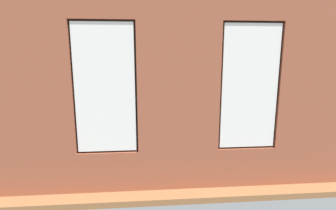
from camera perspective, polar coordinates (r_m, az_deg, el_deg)
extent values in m
cube|color=#99663D|center=(6.91, -0.45, -7.53)|extent=(6.62, 5.88, 0.10)
cube|color=#9E5138|center=(4.88, 30.23, 3.53)|extent=(1.43, 0.16, 3.30)
cube|color=#9E5138|center=(4.03, 2.34, 3.73)|extent=(1.27, 0.16, 3.30)
cube|color=#9E5138|center=(4.38, -29.04, 2.93)|extent=(1.43, 0.16, 3.30)
cube|color=#9E5138|center=(4.66, 16.21, -12.59)|extent=(0.95, 0.16, 0.65)
cube|color=white|center=(4.27, 17.36, 3.66)|extent=(0.89, 0.03, 1.93)
cube|color=#38281E|center=(4.33, 17.07, 3.76)|extent=(0.95, 0.04, 1.99)
cube|color=#9E5138|center=(4.41, -12.68, -13.80)|extent=(0.95, 0.16, 0.65)
cube|color=white|center=(4.00, -13.56, 3.37)|extent=(0.89, 0.03, 1.93)
cube|color=#38281E|center=(4.06, -13.44, 3.49)|extent=(0.95, 0.04, 1.99)
cube|color=tan|center=(4.38, 2.07, -9.52)|extent=(3.36, 0.24, 0.06)
cube|color=black|center=(4.09, 2.23, 9.31)|extent=(0.47, 0.03, 0.64)
cube|color=#389360|center=(4.10, 2.20, 9.32)|extent=(0.41, 0.01, 0.58)
cube|color=silver|center=(6.80, -26.17, 5.66)|extent=(0.10, 4.88, 3.30)
cube|color=black|center=(5.06, -2.23, -11.59)|extent=(2.03, 0.85, 0.42)
cube|color=black|center=(4.61, -2.08, -8.57)|extent=(2.03, 0.24, 0.38)
cube|color=black|center=(5.07, 8.09, -7.91)|extent=(0.22, 0.85, 0.24)
cube|color=black|center=(5.00, -12.78, -8.38)|extent=(0.22, 0.85, 0.24)
cube|color=#232326|center=(5.03, 2.29, -8.43)|extent=(0.73, 0.65, 0.12)
cube|color=#232326|center=(5.00, -6.87, -8.64)|extent=(0.73, 0.65, 0.12)
cube|color=black|center=(6.75, 19.64, -6.34)|extent=(0.96, 2.00, 0.42)
cube|color=black|center=(6.80, 22.29, -2.90)|extent=(0.35, 1.97, 0.38)
cube|color=black|center=(7.42, 16.71, -2.12)|extent=(0.86, 0.27, 0.24)
cube|color=black|center=(5.95, 23.72, -5.88)|extent=(0.86, 0.27, 0.24)
cube|color=#232326|center=(6.99, 18.06, -3.36)|extent=(0.68, 0.73, 0.12)
cube|color=#232326|center=(6.34, 21.07, -5.03)|extent=(0.68, 0.73, 0.12)
cube|color=#A87547|center=(7.24, -0.22, -2.95)|extent=(1.47, 0.85, 0.04)
cube|color=#A87547|center=(7.73, 4.55, -3.68)|extent=(0.07, 0.07, 0.38)
cube|color=#A87547|center=(7.63, -5.51, -3.90)|extent=(0.07, 0.07, 0.38)
cube|color=#A87547|center=(7.04, 5.52, -5.20)|extent=(0.07, 0.07, 0.38)
cube|color=#A87547|center=(6.93, -5.56, -5.47)|extent=(0.07, 0.07, 0.38)
cylinder|color=silver|center=(7.08, -3.69, -2.69)|extent=(0.09, 0.09, 0.11)
cylinder|color=#B7333D|center=(7.41, 2.80, -2.05)|extent=(0.08, 0.08, 0.11)
cylinder|color=#47423D|center=(7.23, -0.22, -2.45)|extent=(0.11, 0.11, 0.09)
sphere|color=#3D8E42|center=(7.20, -0.22, -1.65)|extent=(0.13, 0.13, 0.13)
cube|color=black|center=(7.33, -1.72, -2.54)|extent=(0.14, 0.17, 0.02)
cube|color=black|center=(7.49, -21.49, -4.61)|extent=(1.04, 0.42, 0.46)
cube|color=black|center=(7.43, -21.63, -2.72)|extent=(0.46, 0.20, 0.05)
cube|color=black|center=(7.42, -21.67, -2.31)|extent=(0.06, 0.04, 0.06)
cube|color=black|center=(7.35, -21.86, 0.33)|extent=(1.06, 0.04, 0.64)
cube|color=black|center=(7.37, -21.81, 0.37)|extent=(1.01, 0.01, 0.59)
cylinder|color=olive|center=(8.43, -5.25, -2.77)|extent=(0.47, 0.47, 0.28)
ellipsoid|color=silver|center=(8.36, -5.29, -0.64)|extent=(1.03, 1.03, 0.41)
ellipsoid|color=navy|center=(8.34, -5.83, 0.05)|extent=(0.44, 0.44, 0.18)
cylinder|color=beige|center=(7.94, 13.03, -4.29)|extent=(0.15, 0.15, 0.18)
cylinder|color=brown|center=(7.90, 13.08, -3.33)|extent=(0.02, 0.02, 0.10)
ellipsoid|color=#286B2D|center=(7.86, 13.14, -1.95)|extent=(0.34, 0.34, 0.29)
cylinder|color=brown|center=(9.19, 14.06, -1.62)|extent=(0.39, 0.39, 0.36)
cylinder|color=brown|center=(9.14, 14.13, -0.12)|extent=(0.06, 0.06, 0.13)
ellipsoid|color=#1E5B28|center=(9.07, 14.24, 2.18)|extent=(0.92, 0.92, 0.62)
cylinder|color=brown|center=(5.35, 13.96, -11.34)|extent=(0.30, 0.30, 0.30)
cylinder|color=brown|center=(5.22, 14.15, -7.51)|extent=(0.05, 0.05, 0.45)
cone|color=#286B2D|center=(5.01, 12.55, -2.54)|extent=(0.53, 0.25, 0.60)
cone|color=#286B2D|center=(4.90, 12.92, -3.59)|extent=(0.57, 0.52, 0.52)
cone|color=#286B2D|center=(4.90, 15.49, -3.48)|extent=(0.23, 0.59, 0.55)
cone|color=#286B2D|center=(5.08, 16.33, -2.44)|extent=(0.52, 0.36, 0.61)
cone|color=#286B2D|center=(5.27, 15.71, -2.33)|extent=(0.55, 0.48, 0.56)
cone|color=#286B2D|center=(5.35, 14.38, -2.49)|extent=(0.36, 0.63, 0.51)
cone|color=#286B2D|center=(5.17, 12.74, -2.05)|extent=(0.46, 0.49, 0.61)
cylinder|color=beige|center=(5.76, 26.95, -10.53)|extent=(0.27, 0.27, 0.31)
cylinder|color=brown|center=(5.70, 27.13, -8.67)|extent=(0.04, 0.04, 0.08)
ellipsoid|color=#337F38|center=(5.63, 27.33, -6.63)|extent=(0.47, 0.47, 0.34)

